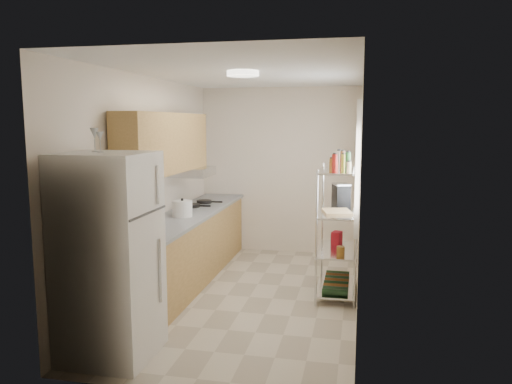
# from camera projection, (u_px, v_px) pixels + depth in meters

# --- Properties ---
(room) EXTENTS (2.52, 4.42, 2.62)m
(room) POSITION_uv_depth(u_px,v_px,m) (249.00, 189.00, 5.75)
(room) COLOR #C0B39C
(room) RESTS_ON ground
(counter_run) EXTENTS (0.63, 3.51, 0.90)m
(counter_run) POSITION_uv_depth(u_px,v_px,m) (188.00, 247.00, 6.48)
(counter_run) COLOR tan
(counter_run) RESTS_ON ground
(upper_cabinets) EXTENTS (0.33, 2.20, 0.72)m
(upper_cabinets) POSITION_uv_depth(u_px,v_px,m) (165.00, 143.00, 5.99)
(upper_cabinets) COLOR tan
(upper_cabinets) RESTS_ON room
(range_hood) EXTENTS (0.50, 0.60, 0.12)m
(range_hood) POSITION_uv_depth(u_px,v_px,m) (192.00, 172.00, 6.81)
(range_hood) COLOR #B7BABC
(range_hood) RESTS_ON room
(window) EXTENTS (0.06, 1.00, 1.46)m
(window) POSITION_uv_depth(u_px,v_px,m) (358.00, 166.00, 5.80)
(window) COLOR white
(window) RESTS_ON room
(bakers_rack) EXTENTS (0.45, 0.90, 1.73)m
(bakers_rack) POSITION_uv_depth(u_px,v_px,m) (338.00, 204.00, 5.86)
(bakers_rack) COLOR silver
(bakers_rack) RESTS_ON ground
(ceiling_dome) EXTENTS (0.34, 0.34, 0.05)m
(ceiling_dome) POSITION_uv_depth(u_px,v_px,m) (243.00, 74.00, 5.28)
(ceiling_dome) COLOR white
(ceiling_dome) RESTS_ON room
(refrigerator) EXTENTS (0.74, 0.74, 1.81)m
(refrigerator) POSITION_uv_depth(u_px,v_px,m) (109.00, 256.00, 4.33)
(refrigerator) COLOR silver
(refrigerator) RESTS_ON ground
(wine_glass_a) EXTENTS (0.06, 0.06, 0.18)m
(wine_glass_a) POSITION_uv_depth(u_px,v_px,m) (100.00, 142.00, 4.20)
(wine_glass_a) COLOR silver
(wine_glass_a) RESTS_ON refrigerator
(wine_glass_b) EXTENTS (0.07, 0.07, 0.21)m
(wine_glass_b) POSITION_uv_depth(u_px,v_px,m) (95.00, 140.00, 4.25)
(wine_glass_b) COLOR silver
(wine_glass_b) RESTS_ON refrigerator
(rice_cooker) EXTENTS (0.25, 0.25, 0.20)m
(rice_cooker) POSITION_uv_depth(u_px,v_px,m) (182.00, 209.00, 6.16)
(rice_cooker) COLOR white
(rice_cooker) RESTS_ON counter_run
(frying_pan_large) EXTENTS (0.24, 0.24, 0.04)m
(frying_pan_large) POSITION_uv_depth(u_px,v_px,m) (191.00, 206.00, 6.86)
(frying_pan_large) COLOR black
(frying_pan_large) RESTS_ON counter_run
(frying_pan_small) EXTENTS (0.23, 0.23, 0.04)m
(frying_pan_small) POSITION_uv_depth(u_px,v_px,m) (204.00, 202.00, 7.19)
(frying_pan_small) COLOR black
(frying_pan_small) RESTS_ON counter_run
(cutting_board) EXTENTS (0.39, 0.45, 0.03)m
(cutting_board) POSITION_uv_depth(u_px,v_px,m) (337.00, 212.00, 5.82)
(cutting_board) COLOR tan
(cutting_board) RESTS_ON bakers_rack
(espresso_machine) EXTENTS (0.25, 0.30, 0.30)m
(espresso_machine) POSITION_uv_depth(u_px,v_px,m) (341.00, 195.00, 6.16)
(espresso_machine) COLOR black
(espresso_machine) RESTS_ON bakers_rack
(storage_bag) EXTENTS (0.14, 0.16, 0.16)m
(storage_bag) POSITION_uv_depth(u_px,v_px,m) (337.00, 238.00, 6.16)
(storage_bag) COLOR #B31620
(storage_bag) RESTS_ON bakers_rack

